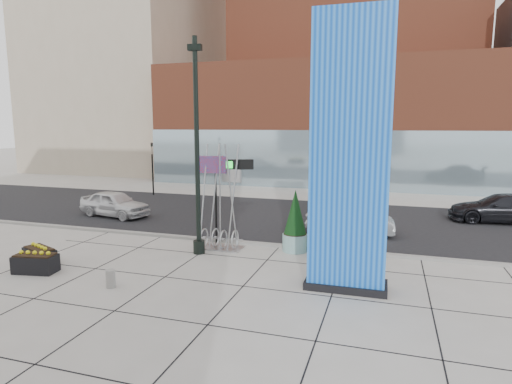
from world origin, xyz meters
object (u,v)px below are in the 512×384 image
(blue_pylon, at_px, (350,160))
(car_white_west, at_px, (115,204))
(public_art_sculpture, at_px, (220,221))
(concrete_bollard, at_px, (111,279))
(overhead_street_sign, at_px, (229,172))
(car_silver_mid, at_px, (350,220))
(lamp_post, at_px, (197,168))

(blue_pylon, relative_size, car_white_west, 2.00)
(public_art_sculpture, bearing_deg, car_white_west, 153.39)
(blue_pylon, relative_size, concrete_bollard, 14.60)
(public_art_sculpture, height_order, overhead_street_sign, public_art_sculpture)
(public_art_sculpture, bearing_deg, blue_pylon, -27.93)
(blue_pylon, xyz_separation_m, concrete_bollard, (-7.61, -2.31, -4.04))
(overhead_street_sign, relative_size, car_white_west, 0.87)
(car_silver_mid, bearing_deg, concrete_bollard, 142.71)
(overhead_street_sign, xyz_separation_m, car_silver_mid, (5.14, 3.52, -2.63))
(concrete_bollard, relative_size, car_white_west, 0.14)
(blue_pylon, bearing_deg, public_art_sculpture, 151.12)
(blue_pylon, xyz_separation_m, car_white_west, (-14.41, 7.45, -3.58))
(blue_pylon, height_order, overhead_street_sign, blue_pylon)
(concrete_bollard, distance_m, car_white_west, 11.90)
(public_art_sculpture, height_order, concrete_bollard, public_art_sculpture)
(car_silver_mid, bearing_deg, lamp_post, 130.59)
(blue_pylon, bearing_deg, concrete_bollard, -163.88)
(overhead_street_sign, height_order, car_white_west, overhead_street_sign)
(concrete_bollard, height_order, overhead_street_sign, overhead_street_sign)
(concrete_bollard, bearing_deg, car_silver_mid, 54.05)
(concrete_bollard, relative_size, overhead_street_sign, 0.16)
(car_white_west, distance_m, car_silver_mid, 13.87)
(lamp_post, xyz_separation_m, car_white_west, (-7.99, 5.29, -2.90))
(blue_pylon, xyz_separation_m, public_art_sculpture, (-5.85, 3.13, -3.12))
(overhead_street_sign, bearing_deg, blue_pylon, -57.49)
(car_silver_mid, bearing_deg, overhead_street_sign, 123.04)
(lamp_post, bearing_deg, blue_pylon, -18.65)
(public_art_sculpture, bearing_deg, lamp_post, -120.48)
(public_art_sculpture, distance_m, concrete_bollard, 5.79)
(blue_pylon, distance_m, concrete_bollard, 8.92)
(public_art_sculpture, bearing_deg, concrete_bollard, -107.79)
(blue_pylon, bearing_deg, overhead_street_sign, 144.60)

